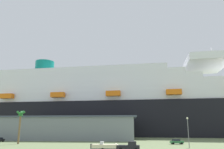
% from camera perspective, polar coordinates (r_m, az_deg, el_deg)
% --- Properties ---
extents(ground_plane, '(600.00, 600.00, 0.00)m').
position_cam_1_polar(ground_plane, '(102.48, 4.28, -16.02)').
color(ground_plane, '#66754C').
extents(cruise_ship, '(278.58, 49.33, 57.83)m').
position_cam_1_polar(cruise_ship, '(147.59, -4.84, -8.29)').
color(cruise_ship, black).
rests_on(cruise_ship, ground_plane).
extents(terminal_building, '(63.96, 30.18, 10.03)m').
position_cam_1_polar(terminal_building, '(108.82, -11.13, -12.98)').
color(terminal_building, slate).
rests_on(terminal_building, ground_plane).
extents(pickup_truck, '(5.64, 2.38, 2.20)m').
position_cam_1_polar(pickup_truck, '(58.84, 4.33, -17.47)').
color(pickup_truck, black).
rests_on(pickup_truck, ground_plane).
extents(small_boat_on_trailer, '(8.53, 2.08, 2.15)m').
position_cam_1_polar(small_boat_on_trailer, '(59.26, -1.31, -17.55)').
color(small_boat_on_trailer, '#595960').
rests_on(small_boat_on_trailer, ground_plane).
extents(palm_tree, '(3.51, 3.19, 11.14)m').
position_cam_1_polar(palm_tree, '(85.50, -21.99, -10.11)').
color(palm_tree, brown).
rests_on(palm_tree, ground_plane).
extents(street_lamp, '(0.56, 0.56, 8.33)m').
position_cam_1_polar(street_lamp, '(68.40, 18.49, -12.55)').
color(street_lamp, slate).
rests_on(street_lamp, ground_plane).
extents(parked_car_green_wagon, '(4.47, 2.48, 1.58)m').
position_cam_1_polar(parked_car_green_wagon, '(81.71, 15.86, -15.86)').
color(parked_car_green_wagon, '#2D723F').
rests_on(parked_car_green_wagon, ground_plane).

